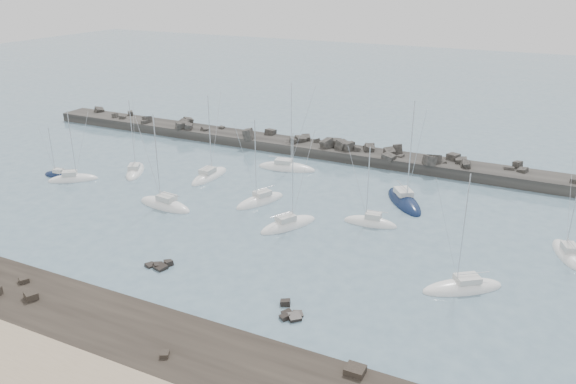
% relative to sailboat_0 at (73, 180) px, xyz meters
% --- Properties ---
extents(ground, '(400.00, 400.00, 0.00)m').
position_rel_sailboat_0_xyz_m(ground, '(34.13, -7.52, -0.14)').
color(ground, slate).
rests_on(ground, ground).
extents(rock_shelf, '(140.00, 12.00, 1.86)m').
position_rel_sailboat_0_xyz_m(rock_shelf, '(34.00, -29.53, -0.13)').
color(rock_shelf, black).
rests_on(rock_shelf, ground).
extents(rock_cluster_near, '(3.08, 2.67, 1.12)m').
position_rel_sailboat_0_xyz_m(rock_cluster_near, '(30.72, -16.67, -0.11)').
color(rock_cluster_near, black).
rests_on(rock_cluster_near, ground).
extents(rock_cluster_far, '(3.44, 3.46, 1.31)m').
position_rel_sailboat_0_xyz_m(rock_cluster_far, '(48.56, -18.83, -0.11)').
color(rock_cluster_far, black).
rests_on(rock_cluster_far, ground).
extents(breakwater, '(115.00, 7.37, 5.21)m').
position_rel_sailboat_0_xyz_m(breakwater, '(27.11, 30.49, 0.18)').
color(breakwater, '#2A2825').
rests_on(breakwater, ground).
extents(sailboat_0, '(7.69, 6.73, 12.51)m').
position_rel_sailboat_0_xyz_m(sailboat_0, '(0.00, 0.00, 0.00)').
color(sailboat_0, white).
rests_on(sailboat_0, ground).
extents(sailboat_1, '(6.40, 8.59, 13.28)m').
position_rel_sailboat_0_xyz_m(sailboat_1, '(6.62, 7.40, -0.01)').
color(sailboat_1, white).
rests_on(sailboat_1, ground).
extents(sailboat_2, '(5.64, 1.82, 9.16)m').
position_rel_sailboat_0_xyz_m(sailboat_2, '(-3.59, 0.22, -0.00)').
color(sailboat_2, '#0E1C3D').
rests_on(sailboat_2, ground).
extents(sailboat_3, '(3.04, 9.30, 14.61)m').
position_rel_sailboat_0_xyz_m(sailboat_3, '(19.22, 10.91, 0.00)').
color(sailboat_3, white).
rests_on(sailboat_3, ground).
extents(sailboat_4, '(10.55, 4.78, 15.91)m').
position_rel_sailboat_0_xyz_m(sailboat_4, '(28.80, 20.33, -0.00)').
color(sailboat_4, white).
rests_on(sailboat_4, ground).
extents(sailboat_5, '(9.50, 3.83, 14.73)m').
position_rel_sailboat_0_xyz_m(sailboat_5, '(20.18, -2.13, 0.01)').
color(sailboat_5, white).
rests_on(sailboat_5, ground).
extents(sailboat_6, '(5.79, 8.94, 13.62)m').
position_rel_sailboat_0_xyz_m(sailboat_6, '(31.83, 5.35, 0.00)').
color(sailboat_6, white).
rests_on(sailboat_6, ground).
extents(sailboat_7, '(6.60, 8.95, 13.85)m').
position_rel_sailboat_0_xyz_m(sailboat_7, '(39.21, -0.35, 0.00)').
color(sailboat_7, white).
rests_on(sailboat_7, ground).
extents(sailboat_8, '(8.81, 10.48, 16.62)m').
position_rel_sailboat_0_xyz_m(sailboat_8, '(50.96, 14.49, 0.01)').
color(sailboat_8, '#0E1C3D').
rests_on(sailboat_8, ground).
extents(sailboat_9, '(7.49, 2.93, 11.83)m').
position_rel_sailboat_0_xyz_m(sailboat_9, '(48.86, 5.16, 0.01)').
color(sailboat_9, white).
rests_on(sailboat_9, ground).
extents(sailboat_10, '(4.86, 8.03, 12.32)m').
position_rel_sailboat_0_xyz_m(sailboat_10, '(72.94, 7.00, 0.01)').
color(sailboat_10, white).
rests_on(sailboat_10, ground).
extents(sailboat_11, '(9.01, 7.68, 14.26)m').
position_rel_sailboat_0_xyz_m(sailboat_11, '(63.01, -6.30, -0.01)').
color(sailboat_11, white).
rests_on(sailboat_11, ground).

